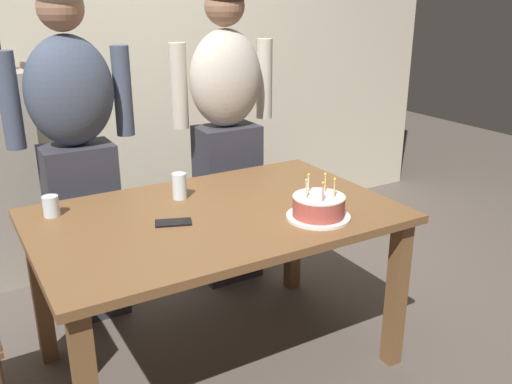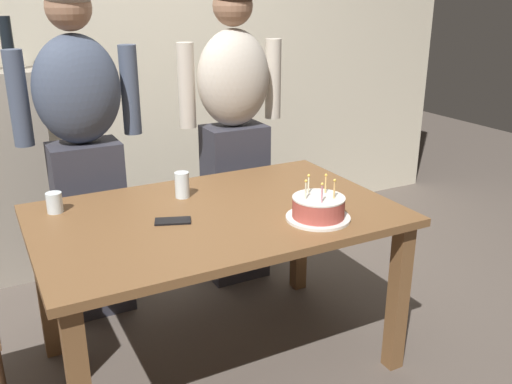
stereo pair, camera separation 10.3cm
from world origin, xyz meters
TOP-DOWN VIEW (x-y plane):
  - ground_plane at (0.00, 0.00)m, footprint 10.00×10.00m
  - back_wall at (0.00, 1.55)m, footprint 5.20×0.10m
  - dining_table at (0.00, 0.00)m, footprint 1.50×0.96m
  - birthday_cake at (0.34, -0.27)m, footprint 0.26×0.26m
  - water_glass_near at (-0.06, 0.23)m, footprint 0.06×0.06m
  - water_glass_far at (-0.60, 0.31)m, footprint 0.07×0.07m
  - cell_phone at (-0.20, -0.02)m, footprint 0.16×0.12m
  - person_man_bearded at (-0.39, 0.72)m, footprint 0.61×0.27m
  - person_woman_cardigan at (0.43, 0.72)m, footprint 0.61×0.27m

SIDE VIEW (x-z plane):
  - ground_plane at x=0.00m, z-range 0.00..0.00m
  - dining_table at x=0.00m, z-range 0.27..1.01m
  - cell_phone at x=-0.20m, z-range 0.74..0.75m
  - water_glass_far at x=-0.60m, z-range 0.74..0.83m
  - birthday_cake at x=0.34m, z-range 0.70..0.88m
  - water_glass_near at x=-0.06m, z-range 0.74..0.86m
  - person_man_bearded at x=-0.39m, z-range 0.04..1.70m
  - person_woman_cardigan at x=0.43m, z-range 0.04..1.70m
  - back_wall at x=0.00m, z-range 0.00..2.60m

